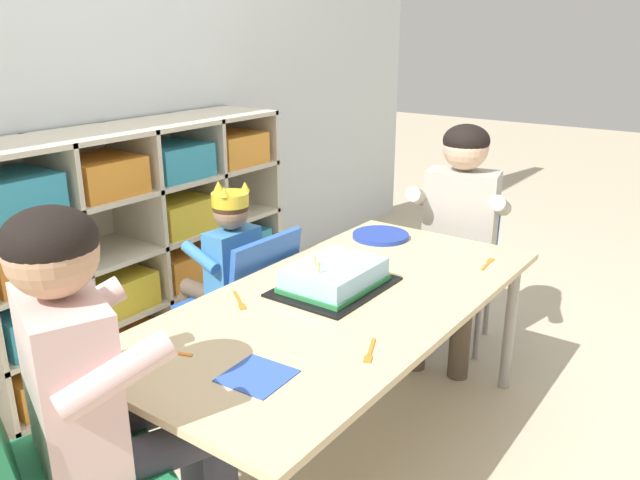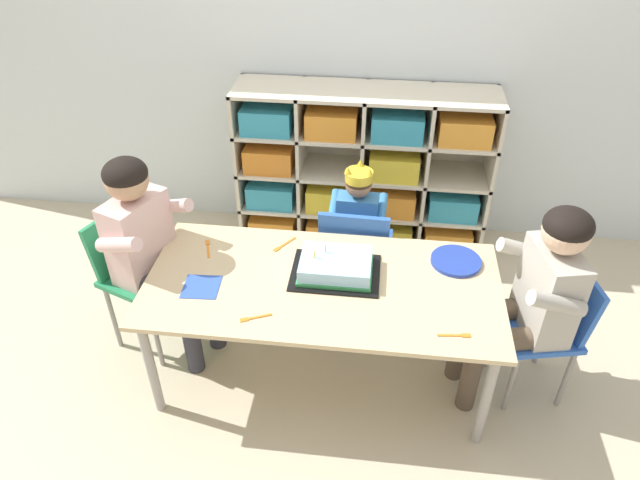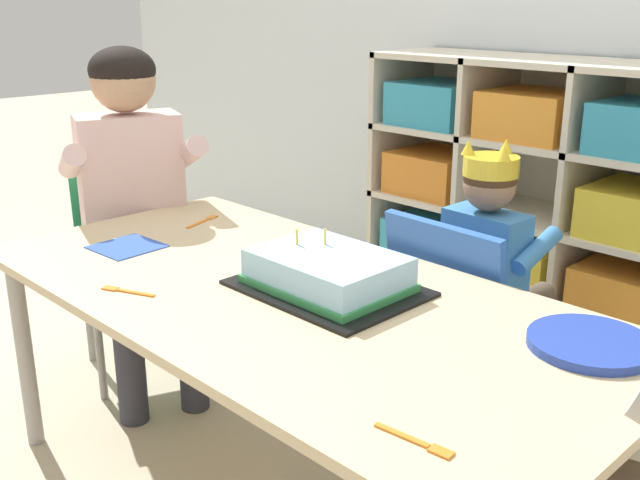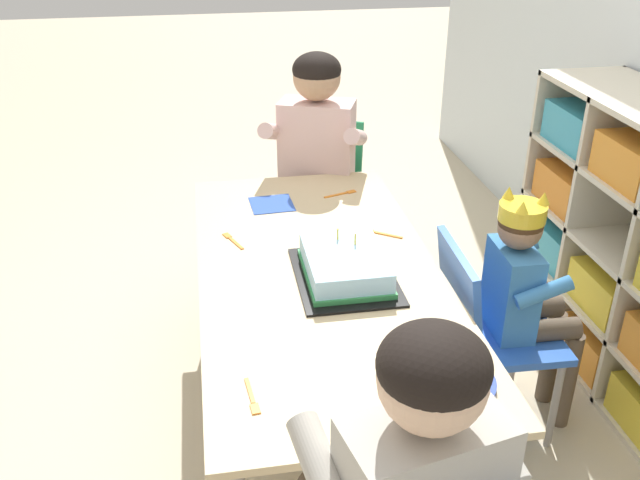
% 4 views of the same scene
% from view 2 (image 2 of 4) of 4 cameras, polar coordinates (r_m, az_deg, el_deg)
% --- Properties ---
extents(ground, '(16.00, 16.00, 0.00)m').
position_cam_2_polar(ground, '(2.90, 0.22, -12.73)').
color(ground, beige).
extents(classroom_back_wall, '(5.33, 0.10, 2.64)m').
position_cam_2_polar(classroom_back_wall, '(3.38, 3.16, 21.31)').
color(classroom_back_wall, silver).
rests_on(classroom_back_wall, ground).
extents(storage_cubby_shelf, '(1.48, 0.35, 0.99)m').
position_cam_2_polar(storage_cubby_shelf, '(3.48, 3.94, 6.41)').
color(storage_cubby_shelf, beige).
rests_on(storage_cubby_shelf, ground).
extents(activity_table, '(1.54, 0.74, 0.56)m').
position_cam_2_polar(activity_table, '(2.54, 0.25, -5.08)').
color(activity_table, '#D1B789').
rests_on(activity_table, ground).
extents(classroom_chair_blue, '(0.39, 0.37, 0.66)m').
position_cam_2_polar(classroom_chair_blue, '(3.01, 3.46, -0.63)').
color(classroom_chair_blue, blue).
rests_on(classroom_chair_blue, ground).
extents(child_with_crown, '(0.30, 0.31, 0.83)m').
position_cam_2_polar(child_with_crown, '(3.03, 3.77, 2.59)').
color(child_with_crown, '#3D7FBC').
rests_on(child_with_crown, ground).
extents(classroom_chair_adult_side, '(0.46, 0.46, 0.71)m').
position_cam_2_polar(classroom_chair_adult_side, '(2.92, -17.58, -2.52)').
color(classroom_chair_adult_side, '#238451').
rests_on(classroom_chair_adult_side, ground).
extents(adult_helper_seated, '(0.49, 0.47, 1.04)m').
position_cam_2_polar(adult_helper_seated, '(2.73, -16.53, 0.04)').
color(adult_helper_seated, beige).
rests_on(adult_helper_seated, ground).
extents(classroom_chair_guest_side, '(0.39, 0.38, 0.66)m').
position_cam_2_polar(classroom_chair_guest_side, '(2.75, 21.77, -7.68)').
color(classroom_chair_guest_side, blue).
rests_on(classroom_chair_guest_side, ground).
extents(guest_at_table_side, '(0.46, 0.45, 1.00)m').
position_cam_2_polar(guest_at_table_side, '(2.57, 20.57, -4.56)').
color(guest_at_table_side, '#B2ADA3').
rests_on(guest_at_table_side, ground).
extents(birthday_cake_on_tray, '(0.39, 0.29, 0.12)m').
position_cam_2_polar(birthday_cake_on_tray, '(2.53, 1.55, -2.69)').
color(birthday_cake_on_tray, black).
rests_on(birthday_cake_on_tray, activity_table).
extents(paper_plate_stack, '(0.23, 0.23, 0.02)m').
position_cam_2_polar(paper_plate_stack, '(2.68, 13.29, -2.03)').
color(paper_plate_stack, '#233DA3').
rests_on(paper_plate_stack, activity_table).
extents(paper_napkin_square, '(0.16, 0.16, 0.00)m').
position_cam_2_polar(paper_napkin_square, '(2.53, -11.65, -4.55)').
color(paper_napkin_square, '#3356B7').
rests_on(paper_napkin_square, activity_table).
extents(fork_by_napkin, '(0.13, 0.07, 0.00)m').
position_cam_2_polar(fork_by_napkin, '(2.35, -6.58, -7.66)').
color(fork_by_napkin, orange).
rests_on(fork_by_napkin, activity_table).
extents(fork_beside_plate_stack, '(0.13, 0.03, 0.00)m').
position_cam_2_polar(fork_beside_plate_stack, '(2.33, 13.36, -9.17)').
color(fork_beside_plate_stack, orange).
rests_on(fork_beside_plate_stack, activity_table).
extents(fork_near_cake_tray, '(0.06, 0.13, 0.00)m').
position_cam_2_polar(fork_near_cake_tray, '(2.75, -11.03, -0.73)').
color(fork_near_cake_tray, orange).
rests_on(fork_near_cake_tray, activity_table).
extents(fork_scattered_mid_table, '(0.09, 0.12, 0.00)m').
position_cam_2_polar(fork_scattered_mid_table, '(2.72, -3.65, -0.51)').
color(fork_scattered_mid_table, orange).
rests_on(fork_scattered_mid_table, activity_table).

